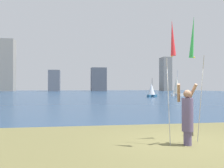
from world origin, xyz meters
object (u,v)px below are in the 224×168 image
(sailboat_4, at_px, (152,90))
(kite_flag_right, at_px, (193,40))
(person, at_px, (187,115))
(bag, at_px, (189,132))
(sailboat_1, at_px, (177,86))
(kite_flag_left, at_px, (172,41))

(sailboat_4, bearing_deg, kite_flag_right, -106.08)
(sailboat_4, bearing_deg, person, -106.61)
(kite_flag_right, bearing_deg, bag, 73.41)
(sailboat_1, height_order, sailboat_4, sailboat_1)
(person, bearing_deg, bag, 70.01)
(kite_flag_right, height_order, sailboat_4, kite_flag_right)
(kite_flag_right, bearing_deg, person, -128.52)
(bag, bearing_deg, sailboat_4, 73.93)
(sailboat_1, bearing_deg, kite_flag_left, -114.09)
(kite_flag_right, xyz_separation_m, sailboat_4, (10.32, 35.80, -2.31))
(person, relative_size, kite_flag_right, 0.45)
(person, xyz_separation_m, kite_flag_left, (-0.57, -0.14, 2.37))
(kite_flag_left, bearing_deg, kite_flag_right, 37.01)
(kite_flag_left, bearing_deg, person, 14.12)
(person, height_order, sailboat_4, sailboat_4)
(bag, relative_size, sailboat_4, 0.08)
(sailboat_1, distance_m, sailboat_4, 6.89)
(person, relative_size, sailboat_4, 0.58)
(person, relative_size, bag, 7.41)
(person, distance_m, kite_flag_right, 2.77)
(person, relative_size, sailboat_1, 0.39)
(bag, bearing_deg, kite_flag_right, -106.59)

